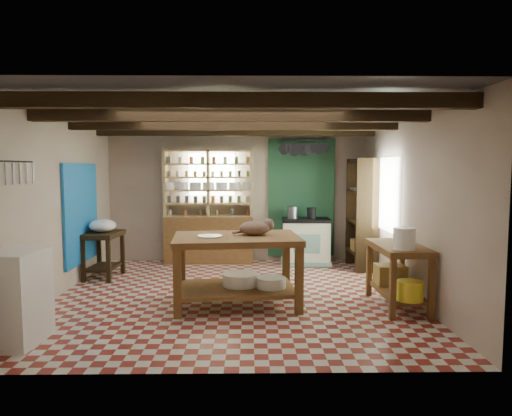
{
  "coord_description": "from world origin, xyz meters",
  "views": [
    {
      "loc": [
        0.23,
        -6.42,
        1.82
      ],
      "look_at": [
        0.33,
        0.3,
        1.24
      ],
      "focal_mm": 32.0,
      "sensor_mm": 36.0,
      "label": 1
    }
  ],
  "objects_px": {
    "white_cabinet": "(14,297)",
    "stove": "(306,241)",
    "cat": "(255,228)",
    "prep_table": "(103,255)",
    "right_counter": "(398,276)",
    "work_table": "(237,270)"
  },
  "relations": [
    {
      "from": "work_table",
      "to": "right_counter",
      "type": "distance_m",
      "value": 2.12
    },
    {
      "from": "right_counter",
      "to": "work_table",
      "type": "bearing_deg",
      "value": 176.14
    },
    {
      "from": "right_counter",
      "to": "cat",
      "type": "bearing_deg",
      "value": 173.5
    },
    {
      "from": "white_cabinet",
      "to": "stove",
      "type": "bearing_deg",
      "value": 51.02
    },
    {
      "from": "prep_table",
      "to": "cat",
      "type": "height_order",
      "value": "cat"
    },
    {
      "from": "work_table",
      "to": "white_cabinet",
      "type": "height_order",
      "value": "white_cabinet"
    },
    {
      "from": "stove",
      "to": "white_cabinet",
      "type": "height_order",
      "value": "white_cabinet"
    },
    {
      "from": "prep_table",
      "to": "stove",
      "type": "bearing_deg",
      "value": 20.45
    },
    {
      "from": "stove",
      "to": "white_cabinet",
      "type": "relative_size",
      "value": 0.92
    },
    {
      "from": "prep_table",
      "to": "white_cabinet",
      "type": "bearing_deg",
      "value": -86.58
    },
    {
      "from": "right_counter",
      "to": "cat",
      "type": "height_order",
      "value": "cat"
    },
    {
      "from": "prep_table",
      "to": "white_cabinet",
      "type": "xyz_separation_m",
      "value": [
        -0.02,
        -2.85,
        0.1
      ]
    },
    {
      "from": "prep_table",
      "to": "work_table",
      "type": "bearing_deg",
      "value": -30.5
    },
    {
      "from": "prep_table",
      "to": "right_counter",
      "type": "relative_size",
      "value": 0.66
    },
    {
      "from": "cat",
      "to": "stove",
      "type": "bearing_deg",
      "value": 53.11
    },
    {
      "from": "work_table",
      "to": "prep_table",
      "type": "distance_m",
      "value": 2.74
    },
    {
      "from": "right_counter",
      "to": "cat",
      "type": "xyz_separation_m",
      "value": [
        -1.87,
        0.19,
        0.61
      ]
    },
    {
      "from": "stove",
      "to": "right_counter",
      "type": "distance_m",
      "value": 2.85
    },
    {
      "from": "prep_table",
      "to": "white_cabinet",
      "type": "relative_size",
      "value": 0.79
    },
    {
      "from": "prep_table",
      "to": "right_counter",
      "type": "bearing_deg",
      "value": -17.0
    },
    {
      "from": "white_cabinet",
      "to": "cat",
      "type": "distance_m",
      "value": 2.93
    },
    {
      "from": "cat",
      "to": "prep_table",
      "type": "bearing_deg",
      "value": 134.31
    }
  ]
}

